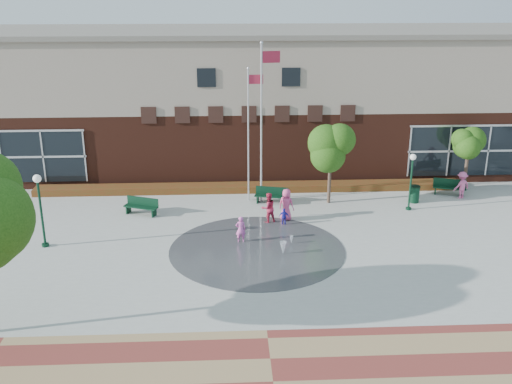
{
  "coord_description": "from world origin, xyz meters",
  "views": [
    {
      "loc": [
        -1.35,
        -23.02,
        12.14
      ],
      "look_at": [
        0.0,
        4.0,
        2.6
      ],
      "focal_mm": 42.0,
      "sensor_mm": 36.0,
      "label": 1
    }
  ],
  "objects_px": {
    "flagpole_left": "(249,129)",
    "bench_left": "(141,209)",
    "trash_can": "(414,194)",
    "child_splash": "(241,229)",
    "flagpole_right": "(262,115)"
  },
  "relations": [
    {
      "from": "flagpole_right",
      "to": "bench_left",
      "type": "xyz_separation_m",
      "value": [
        -6.76,
        -1.87,
        -4.78
      ]
    },
    {
      "from": "flagpole_left",
      "to": "bench_left",
      "type": "xyz_separation_m",
      "value": [
        -6.02,
        -1.98,
        -4.01
      ]
    },
    {
      "from": "flagpole_left",
      "to": "flagpole_right",
      "type": "height_order",
      "value": "flagpole_right"
    },
    {
      "from": "flagpole_left",
      "to": "bench_left",
      "type": "distance_m",
      "value": 7.5
    },
    {
      "from": "flagpole_left",
      "to": "trash_can",
      "type": "bearing_deg",
      "value": -7.99
    },
    {
      "from": "flagpole_right",
      "to": "bench_left",
      "type": "distance_m",
      "value": 8.49
    },
    {
      "from": "trash_can",
      "to": "child_splash",
      "type": "bearing_deg",
      "value": -153.34
    },
    {
      "from": "child_splash",
      "to": "trash_can",
      "type": "bearing_deg",
      "value": -155.03
    },
    {
      "from": "flagpole_left",
      "to": "bench_left",
      "type": "bearing_deg",
      "value": -165.11
    },
    {
      "from": "bench_left",
      "to": "trash_can",
      "type": "distance_m",
      "value": 15.61
    },
    {
      "from": "flagpole_right",
      "to": "trash_can",
      "type": "xyz_separation_m",
      "value": [
        8.81,
        -0.69,
        -4.58
      ]
    },
    {
      "from": "bench_left",
      "to": "trash_can",
      "type": "xyz_separation_m",
      "value": [
        15.57,
        1.19,
        0.2
      ]
    },
    {
      "from": "flagpole_left",
      "to": "flagpole_right",
      "type": "distance_m",
      "value": 1.08
    },
    {
      "from": "flagpole_left",
      "to": "trash_can",
      "type": "relative_size",
      "value": 7.68
    },
    {
      "from": "flagpole_right",
      "to": "child_splash",
      "type": "bearing_deg",
      "value": -111.98
    }
  ]
}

